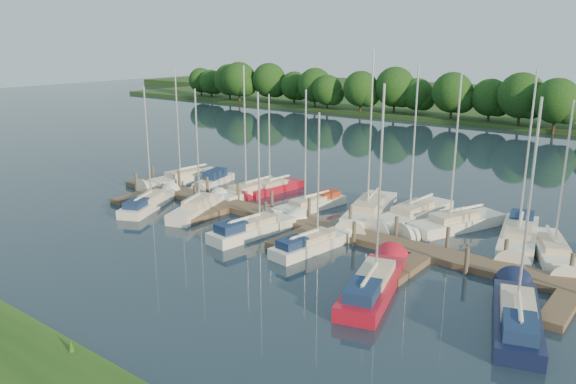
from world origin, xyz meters
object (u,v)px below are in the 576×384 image
Objects in this scene: sailboat_n_0 at (183,180)px; sailboat_n_5 at (368,213)px; motorboat at (214,181)px; dock at (313,229)px; sailboat_s_2 at (255,230)px.

sailboat_n_5 is (18.24, 1.54, 0.01)m from sailboat_n_0.
motorboat is (2.69, 1.28, 0.07)m from sailboat_n_0.
sailboat_n_0 is 2.98m from motorboat.
dock is 3.25× the size of sailboat_n_5.
sailboat_n_0 is 15.65m from sailboat_s_2.
dock is 3.75× the size of sailboat_n_0.
motorboat is at bearing 160.82° from dock.
sailboat_n_5 is at bearing 166.99° from motorboat.
motorboat is at bearing -14.78° from sailboat_n_5.
sailboat_n_0 is (-16.95, 3.68, 0.08)m from dock.
dock is 3.90m from sailboat_s_2.
motorboat is 13.91m from sailboat_s_2.
sailboat_s_2 is at bearing 47.76° from sailboat_n_5.
sailboat_n_0 is at bearing 163.38° from sailboat_s_2.
sailboat_n_5 reaches higher than dock.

